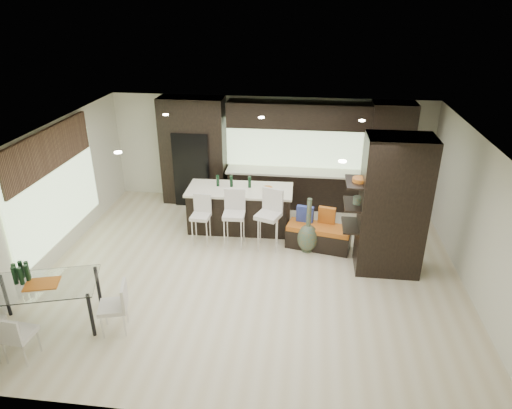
# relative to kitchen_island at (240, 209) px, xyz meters

# --- Properties ---
(ground) EXTENTS (8.00, 8.00, 0.00)m
(ground) POSITION_rel_kitchen_island_xyz_m (0.51, -1.75, -0.49)
(ground) COLOR beige
(ground) RESTS_ON ground
(back_wall) EXTENTS (8.00, 0.02, 2.70)m
(back_wall) POSITION_rel_kitchen_island_xyz_m (0.51, 1.75, 0.86)
(back_wall) COLOR silver
(back_wall) RESTS_ON ground
(left_wall) EXTENTS (0.02, 7.00, 2.70)m
(left_wall) POSITION_rel_kitchen_island_xyz_m (-3.49, -1.75, 0.86)
(left_wall) COLOR silver
(left_wall) RESTS_ON ground
(right_wall) EXTENTS (0.02, 7.00, 2.70)m
(right_wall) POSITION_rel_kitchen_island_xyz_m (4.51, -1.75, 0.86)
(right_wall) COLOR silver
(right_wall) RESTS_ON ground
(ceiling) EXTENTS (8.00, 7.00, 0.02)m
(ceiling) POSITION_rel_kitchen_island_xyz_m (0.51, -1.75, 2.21)
(ceiling) COLOR white
(ceiling) RESTS_ON ground
(window_left) EXTENTS (0.04, 3.20, 1.90)m
(window_left) POSITION_rel_kitchen_island_xyz_m (-3.45, -1.55, 0.86)
(window_left) COLOR #B2D199
(window_left) RESTS_ON left_wall
(window_back) EXTENTS (3.40, 0.04, 1.20)m
(window_back) POSITION_rel_kitchen_island_xyz_m (1.11, 1.71, 1.06)
(window_back) COLOR #B2D199
(window_back) RESTS_ON back_wall
(stone_accent) EXTENTS (0.08, 3.00, 0.80)m
(stone_accent) POSITION_rel_kitchen_island_xyz_m (-3.42, -1.55, 1.76)
(stone_accent) COLOR brown
(stone_accent) RESTS_ON left_wall
(ceiling_spots) EXTENTS (4.00, 3.00, 0.02)m
(ceiling_spots) POSITION_rel_kitchen_island_xyz_m (0.51, -1.50, 2.19)
(ceiling_spots) COLOR white
(ceiling_spots) RESTS_ON ceiling
(back_cabinetry) EXTENTS (6.80, 0.68, 2.70)m
(back_cabinetry) POSITION_rel_kitchen_island_xyz_m (1.01, 1.42, 0.86)
(back_cabinetry) COLOR black
(back_cabinetry) RESTS_ON ground
(refrigerator) EXTENTS (0.90, 0.68, 1.90)m
(refrigerator) POSITION_rel_kitchen_island_xyz_m (-1.39, 1.37, 0.46)
(refrigerator) COLOR black
(refrigerator) RESTS_ON ground
(partition_column) EXTENTS (1.20, 0.80, 2.70)m
(partition_column) POSITION_rel_kitchen_island_xyz_m (3.11, -1.35, 0.86)
(partition_column) COLOR black
(partition_column) RESTS_ON ground
(kitchen_island) EXTENTS (2.39, 1.08, 0.99)m
(kitchen_island) POSITION_rel_kitchen_island_xyz_m (0.00, 0.00, 0.00)
(kitchen_island) COLOR black
(kitchen_island) RESTS_ON ground
(stool_left) EXTENTS (0.41, 0.41, 0.88)m
(stool_left) POSITION_rel_kitchen_island_xyz_m (-0.73, -0.80, -0.05)
(stool_left) COLOR silver
(stool_left) RESTS_ON ground
(stool_mid) EXTENTS (0.46, 0.46, 1.01)m
(stool_mid) POSITION_rel_kitchen_island_xyz_m (0.00, -0.83, 0.01)
(stool_mid) COLOR silver
(stool_mid) RESTS_ON ground
(stool_right) EXTENTS (0.59, 0.59, 1.05)m
(stool_right) POSITION_rel_kitchen_island_xyz_m (0.73, -0.84, 0.03)
(stool_right) COLOR silver
(stool_right) RESTS_ON ground
(bench) EXTENTS (1.41, 0.77, 0.51)m
(bench) POSITION_rel_kitchen_island_xyz_m (1.79, -0.69, -0.24)
(bench) COLOR black
(bench) RESTS_ON ground
(floor_vase) EXTENTS (0.56, 0.56, 1.20)m
(floor_vase) POSITION_rel_kitchen_island_xyz_m (1.57, -0.85, 0.11)
(floor_vase) COLOR #46523B
(floor_vase) RESTS_ON ground
(dining_table) EXTENTS (1.84, 1.36, 0.79)m
(dining_table) POSITION_rel_kitchen_island_xyz_m (-2.57, -3.77, -0.10)
(dining_table) COLOR white
(dining_table) RESTS_ON ground
(chair_near) EXTENTS (0.45, 0.45, 0.77)m
(chair_near) POSITION_rel_kitchen_island_xyz_m (-2.57, -4.53, -0.11)
(chair_near) COLOR silver
(chair_near) RESTS_ON ground
(chair_end) EXTENTS (0.53, 0.53, 0.80)m
(chair_end) POSITION_rel_kitchen_island_xyz_m (-1.45, -3.77, -0.09)
(chair_end) COLOR silver
(chair_end) RESTS_ON ground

